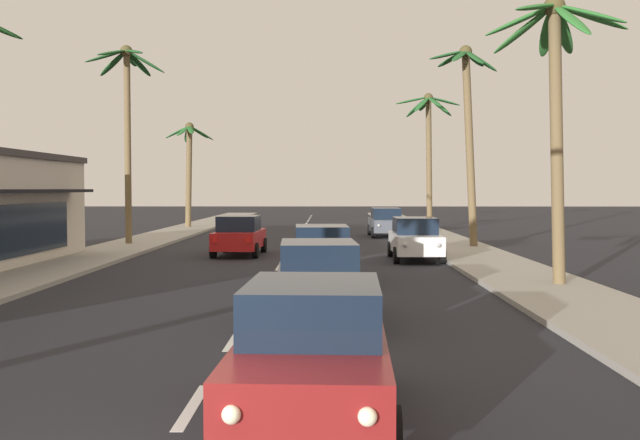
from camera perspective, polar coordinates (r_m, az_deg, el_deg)
sidewalk_right at (r=27.25m, az=13.46°, el=-3.40°), size 3.20×110.00×0.14m
sidewalk_left at (r=28.24m, az=-19.18°, el=-3.27°), size 3.20×110.00×0.14m
lane_markings at (r=27.20m, az=-2.15°, el=-3.49°), size 4.28×89.76×0.01m
sedan_lead_at_stop_bar at (r=8.97m, az=-0.56°, el=-10.20°), size 2.07×4.50×1.68m
sedan_third_in_queue at (r=15.72m, az=-0.11°, el=-4.72°), size 2.10×4.51×1.68m
sedan_fifth_in_queue at (r=22.53m, az=0.14°, el=-2.55°), size 2.09×4.51×1.68m
sedan_oncoming_far at (r=31.16m, az=-6.29°, el=-1.18°), size 2.06×4.49×1.68m
sedan_parked_nearest_kerb at (r=29.14m, az=7.41°, el=-1.43°), size 1.96×4.46×1.68m
sedan_parked_mid_kerb at (r=43.35m, az=5.16°, el=-0.15°), size 2.02×4.48×1.68m
palm_left_third at (r=37.29m, az=-14.81°, el=8.91°), size 3.73×4.00×9.79m
palm_left_farthest at (r=52.44m, az=-10.15°, el=4.78°), size 3.51×3.48×7.48m
palm_right_second at (r=21.77m, az=17.89°, el=10.49°), size 3.90×3.57×8.18m
palm_right_third at (r=34.94m, az=11.44°, el=8.16°), size 3.29×3.01×9.45m
palm_right_farthest at (r=48.28m, az=8.49°, el=6.73°), size 4.43×4.30×9.01m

